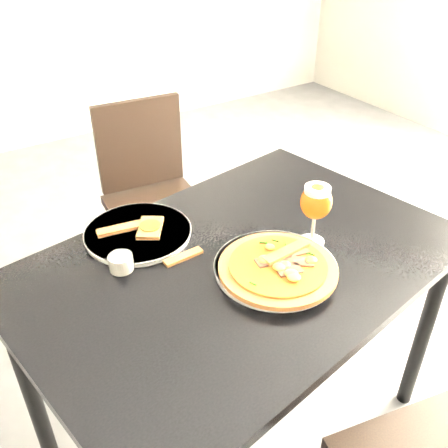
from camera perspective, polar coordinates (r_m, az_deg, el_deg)
ground at (r=1.96m, az=13.77°, el=-21.52°), size 6.00×6.00×0.00m
dining_table at (r=1.42m, az=1.88°, el=-6.76°), size 1.31×0.99×0.75m
chair_far at (r=2.22m, az=-8.19°, el=3.45°), size 0.44×0.44×0.87m
plate_main at (r=1.32m, az=5.91°, el=-5.02°), size 0.39×0.39×0.02m
pizza at (r=1.30m, az=6.21°, el=-4.87°), size 0.31×0.31×0.03m
plate_second at (r=1.47m, az=-9.79°, el=-1.00°), size 0.37×0.37×0.02m
crust_scraps at (r=1.46m, az=-9.57°, el=-0.43°), size 0.20×0.13×0.02m
loose_crust at (r=1.37m, az=-4.67°, el=-3.74°), size 0.12×0.03×0.01m
sauce_cup at (r=1.34m, az=-11.70°, el=-4.27°), size 0.06×0.06×0.04m
beer_glass at (r=1.37m, az=10.49°, el=2.46°), size 0.09×0.09×0.18m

